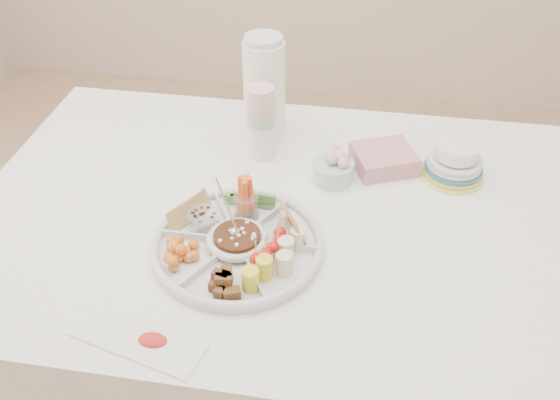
% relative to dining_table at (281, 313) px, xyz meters
% --- Properties ---
extents(floor, '(4.00, 4.00, 0.00)m').
position_rel_dining_table_xyz_m(floor, '(0.00, 0.00, -0.38)').
color(floor, tan).
rests_on(floor, ground).
extents(dining_table, '(1.52, 1.02, 0.76)m').
position_rel_dining_table_xyz_m(dining_table, '(0.00, 0.00, 0.00)').
color(dining_table, white).
rests_on(dining_table, floor).
extents(party_tray, '(0.38, 0.38, 0.04)m').
position_rel_dining_table_xyz_m(party_tray, '(-0.07, -0.15, 0.40)').
color(party_tray, silver).
rests_on(party_tray, dining_table).
extents(bean_dip, '(0.10, 0.10, 0.04)m').
position_rel_dining_table_xyz_m(bean_dip, '(-0.07, -0.15, 0.41)').
color(bean_dip, brown).
rests_on(bean_dip, party_tray).
extents(tortillas, '(0.11, 0.11, 0.07)m').
position_rel_dining_table_xyz_m(tortillas, '(0.04, -0.08, 0.42)').
color(tortillas, '#995F2A').
rests_on(tortillas, party_tray).
extents(carrot_cucumber, '(0.12, 0.12, 0.11)m').
position_rel_dining_table_xyz_m(carrot_cucumber, '(-0.07, -0.02, 0.44)').
color(carrot_cucumber, orange).
rests_on(carrot_cucumber, party_tray).
extents(pita_raisins, '(0.10, 0.10, 0.06)m').
position_rel_dining_table_xyz_m(pita_raisins, '(-0.19, -0.08, 0.42)').
color(pita_raisins, '#D9B554').
rests_on(pita_raisins, party_tray).
extents(cherries, '(0.11, 0.11, 0.04)m').
position_rel_dining_table_xyz_m(cherries, '(-0.19, -0.21, 0.42)').
color(cherries, orange).
rests_on(cherries, party_tray).
extents(granola_chunks, '(0.09, 0.09, 0.04)m').
position_rel_dining_table_xyz_m(granola_chunks, '(-0.07, -0.28, 0.42)').
color(granola_chunks, brown).
rests_on(granola_chunks, party_tray).
extents(banana_tomato, '(0.12, 0.12, 0.10)m').
position_rel_dining_table_xyz_m(banana_tomato, '(0.04, -0.21, 0.44)').
color(banana_tomato, '#E4D862').
rests_on(banana_tomato, party_tray).
extents(cup_stack, '(0.08, 0.08, 0.22)m').
position_rel_dining_table_xyz_m(cup_stack, '(-0.09, 0.23, 0.49)').
color(cup_stack, silver).
rests_on(cup_stack, dining_table).
extents(thermos, '(0.13, 0.13, 0.30)m').
position_rel_dining_table_xyz_m(thermos, '(-0.10, 0.34, 0.53)').
color(thermos, white).
rests_on(thermos, dining_table).
extents(flower_bowl, '(0.12, 0.12, 0.08)m').
position_rel_dining_table_xyz_m(flower_bowl, '(0.11, 0.14, 0.42)').
color(flower_bowl, '#A3DDB2').
rests_on(flower_bowl, dining_table).
extents(napkin_stack, '(0.19, 0.18, 0.05)m').
position_rel_dining_table_xyz_m(napkin_stack, '(0.24, 0.22, 0.40)').
color(napkin_stack, '#D18392').
rests_on(napkin_stack, dining_table).
extents(plate_stack, '(0.18, 0.18, 0.10)m').
position_rel_dining_table_xyz_m(plate_stack, '(0.42, 0.21, 0.43)').
color(plate_stack, gold).
rests_on(plate_stack, dining_table).
extents(placemat, '(0.28, 0.15, 0.01)m').
position_rel_dining_table_xyz_m(placemat, '(-0.21, -0.43, 0.38)').
color(placemat, white).
rests_on(placemat, dining_table).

